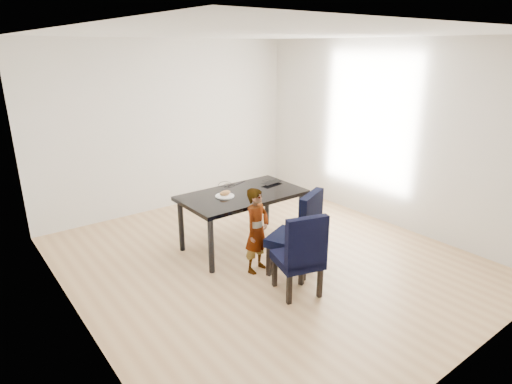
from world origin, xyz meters
TOP-DOWN VIEW (x-y plane):
  - floor at (0.00, 0.00)m, footprint 4.50×5.00m
  - ceiling at (0.00, 0.00)m, footprint 4.50×5.00m
  - wall_back at (0.00, 2.50)m, footprint 4.50×0.01m
  - wall_front at (0.00, -2.50)m, footprint 4.50×0.01m
  - wall_left at (-2.25, 0.00)m, footprint 0.01×5.00m
  - wall_right at (2.25, 0.00)m, footprint 0.01×5.00m
  - dining_table at (0.00, 0.50)m, footprint 1.60×0.90m
  - chair_left at (-0.20, -0.80)m, footprint 0.57×0.59m
  - chair_right at (0.04, -0.46)m, footprint 0.66×0.67m
  - child at (-0.26, -0.15)m, footprint 0.44×0.35m
  - plate at (-0.25, 0.54)m, footprint 0.31×0.31m
  - sandwich at (-0.24, 0.54)m, footprint 0.18×0.12m
  - laptop at (0.57, 0.63)m, footprint 0.35×0.25m
  - cable_tangle at (0.04, 0.85)m, footprint 0.19×0.19m

SIDE VIEW (x-z plane):
  - floor at x=0.00m, z-range -0.01..0.00m
  - dining_table at x=0.00m, z-range 0.00..0.75m
  - chair_left at x=-0.20m, z-range 0.00..0.95m
  - chair_right at x=0.04m, z-range 0.00..1.04m
  - child at x=-0.26m, z-range 0.00..1.04m
  - cable_tangle at x=0.04m, z-range 0.75..0.76m
  - plate at x=-0.25m, z-range 0.75..0.76m
  - laptop at x=0.57m, z-range 0.75..0.78m
  - sandwich at x=-0.24m, z-range 0.76..0.83m
  - wall_back at x=0.00m, z-range 0.00..2.70m
  - wall_front at x=0.00m, z-range 0.00..2.70m
  - wall_left at x=-2.25m, z-range 0.00..2.70m
  - wall_right at x=2.25m, z-range 0.00..2.70m
  - ceiling at x=0.00m, z-range 2.70..2.71m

